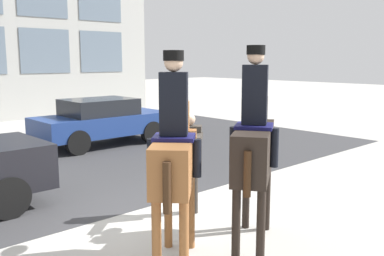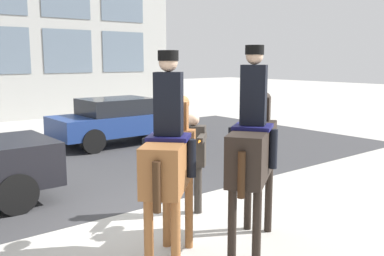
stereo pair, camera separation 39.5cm
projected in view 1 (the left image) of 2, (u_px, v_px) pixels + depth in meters
ground_plane at (145, 221)px, 6.79m from camera, size 80.00×80.00×0.00m
road_surface at (27, 167)px, 10.25m from camera, size 18.94×8.50×0.01m
mounted_horse_lead at (175, 154)px, 5.18m from camera, size 1.54×1.48×2.65m
mounted_horse_companion at (254, 145)px, 5.77m from camera, size 1.79×1.36×2.72m
pedestrian_bystander at (190, 155)px, 7.02m from camera, size 0.63×0.85×1.68m
street_car_far_lane at (102, 120)px, 12.78m from camera, size 3.98×1.79×1.39m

